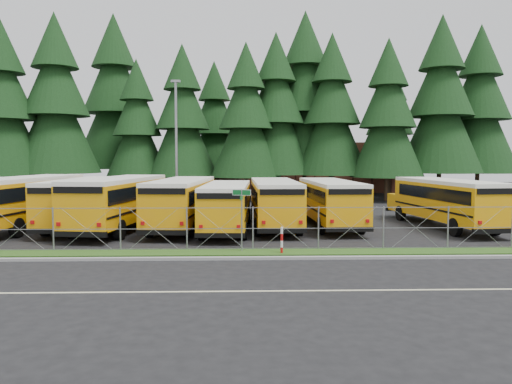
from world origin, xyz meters
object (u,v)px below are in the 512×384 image
bus_3 (183,204)px  striped_bollard (282,241)px  bus_4 (227,207)px  bus_0 (29,203)px  bus_east (445,204)px  light_standard (176,141)px  bus_6 (329,203)px  bus_1 (87,203)px  bus_2 (121,204)px  street_sign (242,207)px  bus_5 (274,204)px

bus_3 → striped_bollard: bus_3 is taller
striped_bollard → bus_4: bearing=110.6°
bus_0 → bus_3: (9.18, -0.45, -0.07)m
bus_east → light_standard: size_ratio=1.09×
bus_6 → bus_1: bearing=178.4°
bus_2 → street_sign: bus_2 is taller
bus_1 → bus_3: size_ratio=1.00×
bus_0 → bus_2: 5.71m
bus_5 → bus_east: 10.25m
street_sign → striped_bollard: street_sign is taller
street_sign → striped_bollard: 2.32m
bus_4 → light_standard: size_ratio=1.03×
striped_bollard → bus_1: bearing=142.2°
bus_6 → light_standard: (-10.39, 8.60, 4.09)m
bus_6 → light_standard: 14.09m
bus_0 → bus_3: size_ratio=1.05×
bus_5 → bus_east: bus_east is taller
bus_east → light_standard: 20.02m
bus_3 → bus_1: bearing=178.8°
bus_1 → bus_6: 14.64m
bus_0 → street_sign: 14.92m
bus_0 → bus_2: bus_0 is taller
bus_2 → bus_east: 19.22m
bus_2 → bus_4: bearing=1.5°
bus_2 → street_sign: size_ratio=4.17×
bus_0 → bus_4: bus_0 is taller
bus_2 → bus_4: (6.18, -0.68, -0.17)m
bus_0 → bus_5: (14.62, -0.12, -0.11)m
bus_1 → bus_4: bearing=-9.3°
bus_2 → striped_bollard: bus_2 is taller
bus_0 → bus_1: bus_0 is taller
bus_1 → bus_4: bus_1 is taller
bus_5 → bus_1: bearing=177.8°
bus_4 → striped_bollard: (2.58, -6.84, -0.77)m
bus_6 → bus_east: size_ratio=0.97×
bus_3 → street_sign: bus_3 is taller
bus_east → bus_6: bearing=167.2°
bus_3 → street_sign: size_ratio=4.01×
bus_0 → bus_1: bearing=9.4°
bus_1 → striped_bollard: (11.02, -8.53, -0.87)m
bus_3 → bus_6: size_ratio=1.04×
bus_0 → striped_bollard: size_ratio=9.81×
street_sign → light_standard: size_ratio=0.28×
bus_0 → street_sign: bearing=-25.0°
bus_0 → light_standard: 12.34m
bus_1 → light_standard: light_standard is taller
bus_5 → street_sign: (-1.96, -7.78, 0.60)m
bus_0 → bus_east: size_ratio=1.06×
bus_0 → bus_4: (11.83, -1.55, -0.17)m
bus_5 → bus_6: 3.42m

